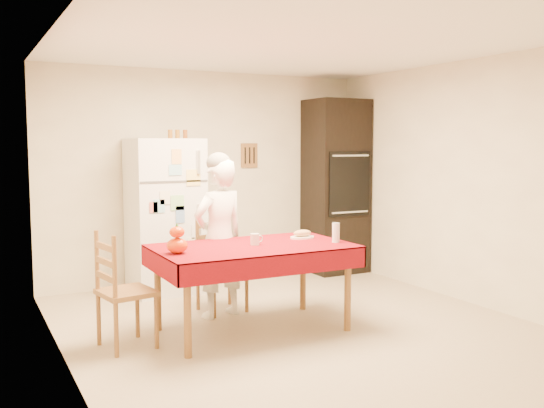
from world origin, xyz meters
TOP-DOWN VIEW (x-y plane):
  - floor at (0.00, 0.00)m, footprint 4.50×4.50m
  - room_shell at (0.00, 0.00)m, footprint 4.02×4.52m
  - refrigerator at (-0.65, 1.88)m, footprint 0.75×0.74m
  - oven_cabinet at (1.63, 1.93)m, footprint 0.70×0.62m
  - dining_table at (-0.41, 0.14)m, footprint 1.70×1.00m
  - chair_far at (-0.41, 0.91)m, footprint 0.46×0.44m
  - chair_left at (-1.56, 0.21)m, footprint 0.47×0.48m
  - seated_woman at (-0.49, 0.69)m, footprint 0.62×0.48m
  - coffee_mug at (-0.38, 0.15)m, footprint 0.08×0.08m
  - pumpkin_lower at (-1.12, 0.07)m, footprint 0.17×0.17m
  - pumpkin_upper at (-1.12, 0.07)m, footprint 0.12×0.12m
  - wine_glass at (0.33, -0.06)m, footprint 0.07×0.07m
  - bread_plate at (0.18, 0.28)m, footprint 0.24×0.24m
  - bread_loaf at (0.18, 0.28)m, footprint 0.18×0.10m
  - spice_jar_left at (-0.56, 1.93)m, footprint 0.05×0.05m
  - spice_jar_mid at (-0.47, 1.93)m, footprint 0.05×0.05m
  - spice_jar_right at (-0.38, 1.93)m, footprint 0.05×0.05m

SIDE VIEW (x-z plane):
  - floor at x=0.00m, z-range 0.00..0.00m
  - chair_far at x=-0.41m, z-range 0.03..0.98m
  - chair_left at x=-1.56m, z-range 0.03..0.98m
  - dining_table at x=-0.41m, z-range 0.31..1.07m
  - seated_woman at x=-0.49m, z-range 0.00..1.51m
  - bread_plate at x=0.18m, z-range 0.76..0.78m
  - bread_loaf at x=0.18m, z-range 0.78..0.84m
  - coffee_mug at x=-0.38m, z-range 0.76..0.86m
  - pumpkin_lower at x=-1.12m, z-range 0.76..0.89m
  - wine_glass at x=0.33m, z-range 0.76..0.94m
  - refrigerator at x=-0.65m, z-range 0.00..1.70m
  - pumpkin_upper at x=-1.12m, z-range 0.89..0.98m
  - oven_cabinet at x=1.63m, z-range 0.00..2.20m
  - room_shell at x=0.00m, z-range 0.37..2.88m
  - spice_jar_left at x=-0.56m, z-range 1.70..1.80m
  - spice_jar_mid at x=-0.47m, z-range 1.70..1.80m
  - spice_jar_right at x=-0.38m, z-range 1.70..1.80m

